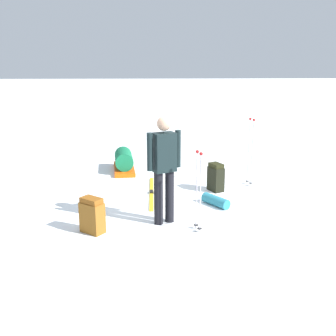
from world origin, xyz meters
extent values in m
plane|color=white|center=(0.00, 0.00, 0.00)|extent=(80.00, 80.00, 0.00)
cylinder|color=black|center=(0.69, 0.00, 0.42)|extent=(0.14, 0.14, 0.85)
cylinder|color=black|center=(0.78, -0.18, 0.42)|extent=(0.14, 0.14, 0.85)
cube|color=black|center=(0.73, -0.09, 1.15)|extent=(0.35, 0.40, 0.60)
cylinder|color=black|center=(0.63, 0.13, 1.18)|extent=(0.09, 0.09, 0.58)
cylinder|color=black|center=(0.84, -0.30, 1.18)|extent=(0.09, 0.09, 0.58)
sphere|color=tan|center=(0.73, -0.09, 1.59)|extent=(0.22, 0.22, 0.22)
cube|color=gold|center=(-0.72, -0.29, 0.01)|extent=(1.95, 0.08, 0.02)
cube|color=black|center=(-0.72, -0.29, 0.04)|extent=(0.14, 0.06, 0.03)
cube|color=gold|center=(-0.72, -0.19, 0.01)|extent=(1.95, 0.08, 0.02)
cube|color=black|center=(-0.72, -0.19, 0.04)|extent=(0.14, 0.06, 0.03)
cube|color=brown|center=(1.07, -1.17, 0.23)|extent=(0.38, 0.41, 0.47)
cube|color=brown|center=(1.07, -1.17, 0.51)|extent=(0.34, 0.37, 0.08)
cube|color=black|center=(-0.84, 0.96, 0.24)|extent=(0.37, 0.33, 0.47)
cube|color=black|center=(-0.84, 0.96, 0.51)|extent=(0.33, 0.29, 0.08)
cylinder|color=#B7B1BF|center=(0.99, 0.39, 0.59)|extent=(0.02, 0.02, 1.19)
sphere|color=#A51919|center=(0.99, 0.39, 1.22)|extent=(0.05, 0.05, 0.05)
cylinder|color=black|center=(0.99, 0.39, 0.06)|extent=(0.07, 0.07, 0.01)
cylinder|color=#B7B1BF|center=(1.13, 0.43, 0.59)|extent=(0.02, 0.02, 1.19)
sphere|color=#A51919|center=(1.13, 0.43, 1.22)|extent=(0.05, 0.05, 0.05)
cylinder|color=black|center=(1.13, 0.43, 0.06)|extent=(0.07, 0.07, 0.01)
cylinder|color=#B2B2BF|center=(-1.25, 1.68, 0.66)|extent=(0.02, 0.02, 1.32)
sphere|color=#A51919|center=(-1.25, 1.68, 1.35)|extent=(0.05, 0.05, 0.05)
cylinder|color=black|center=(-1.25, 1.68, 0.06)|extent=(0.07, 0.07, 0.01)
cylinder|color=#B2B2BF|center=(-1.12, 1.72, 0.66)|extent=(0.02, 0.02, 1.32)
sphere|color=#A51919|center=(-1.12, 1.72, 1.35)|extent=(0.05, 0.05, 0.05)
cylinder|color=black|center=(-1.12, 1.72, 0.06)|extent=(0.07, 0.07, 0.01)
cube|color=#E6500B|center=(-2.34, -0.93, 0.04)|extent=(1.20, 0.57, 0.09)
cylinder|color=#146841|center=(-2.34, -0.93, 0.29)|extent=(0.85, 0.48, 0.40)
cylinder|color=teal|center=(0.00, 0.84, 0.09)|extent=(0.55, 0.47, 0.18)
camera|label=1|loc=(6.91, -0.25, 2.59)|focal=44.55mm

